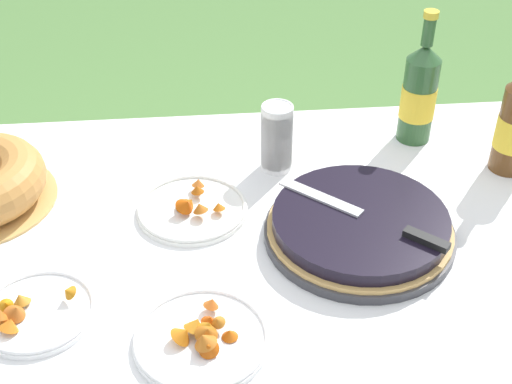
{
  "coord_description": "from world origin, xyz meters",
  "views": [
    {
      "loc": [
        -0.11,
        -1.14,
        1.66
      ],
      "look_at": [
        -0.0,
        0.04,
        0.79
      ],
      "focal_mm": 50.0,
      "sensor_mm": 36.0,
      "label": 1
    }
  ],
  "objects": [
    {
      "name": "berry_tart",
      "position": [
        0.2,
        -0.06,
        0.76
      ],
      "size": [
        0.39,
        0.39,
        0.06
      ],
      "color": "#38383D",
      "rests_on": "tablecloth"
    },
    {
      "name": "cider_bottle_green",
      "position": [
        0.41,
        0.31,
        0.85
      ],
      "size": [
        0.08,
        0.08,
        0.33
      ],
      "color": "#2D562D",
      "rests_on": "tablecloth"
    },
    {
      "name": "tablecloth",
      "position": [
        0.0,
        0.0,
        0.71
      ],
      "size": [
        1.86,
        0.93,
        0.1
      ],
      "color": "white",
      "rests_on": "garden_table"
    },
    {
      "name": "cup_stack",
      "position": [
        0.06,
        0.21,
        0.81
      ],
      "size": [
        0.07,
        0.07,
        0.16
      ],
      "color": "white",
      "rests_on": "tablecloth"
    },
    {
      "name": "snack_plate_left",
      "position": [
        -0.14,
        0.06,
        0.74
      ],
      "size": [
        0.24,
        0.24,
        0.06
      ],
      "color": "white",
      "rests_on": "tablecloth"
    },
    {
      "name": "garden_table",
      "position": [
        0.0,
        0.0,
        0.66
      ],
      "size": [
        1.85,
        0.92,
        0.72
      ],
      "color": "brown",
      "rests_on": "ground_plane"
    },
    {
      "name": "snack_plate_near",
      "position": [
        -0.13,
        -0.31,
        0.74
      ],
      "size": [
        0.24,
        0.24,
        0.05
      ],
      "color": "white",
      "rests_on": "tablecloth"
    },
    {
      "name": "snack_plate_right",
      "position": [
        -0.42,
        -0.22,
        0.74
      ],
      "size": [
        0.21,
        0.21,
        0.05
      ],
      "color": "white",
      "rests_on": "tablecloth"
    },
    {
      "name": "serving_knife",
      "position": [
        0.22,
        -0.07,
        0.79
      ],
      "size": [
        0.3,
        0.27,
        0.01
      ],
      "rotation": [
        0.0,
        0.0,
        2.41
      ],
      "color": "silver",
      "rests_on": "berry_tart"
    }
  ]
}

